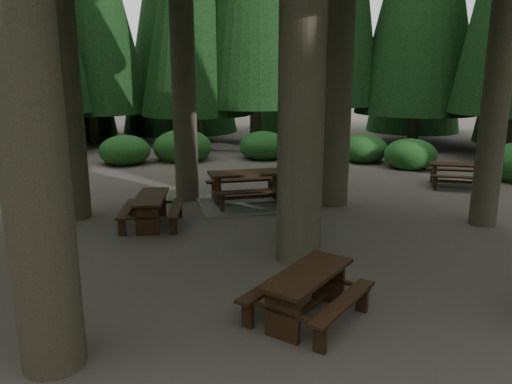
{
  "coord_description": "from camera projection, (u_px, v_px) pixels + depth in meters",
  "views": [
    {
      "loc": [
        -0.83,
        -8.68,
        3.55
      ],
      "look_at": [
        0.08,
        1.15,
        1.1
      ],
      "focal_mm": 35.0,
      "sensor_mm": 36.0,
      "label": 1
    }
  ],
  "objects": [
    {
      "name": "shrub_ring",
      "position": [
        289.0,
        230.0,
        10.01
      ],
      "size": [
        23.86,
        24.64,
        1.49
      ],
      "color": "#1D511B",
      "rests_on": "ground"
    },
    {
      "name": "ground",
      "position": [
        258.0,
        264.0,
        9.31
      ],
      "size": [
        80.0,
        80.0,
        0.0
      ],
      "primitive_type": "plane",
      "color": "#4F4740",
      "rests_on": "ground"
    },
    {
      "name": "picnic_table_d",
      "position": [
        457.0,
        171.0,
        15.27
      ],
      "size": [
        2.03,
        1.82,
        0.73
      ],
      "rotation": [
        0.0,
        0.0,
        -0.33
      ],
      "color": "black",
      "rests_on": "ground"
    },
    {
      "name": "picnic_table_b",
      "position": [
        151.0,
        206.0,
        11.46
      ],
      "size": [
        1.39,
        1.7,
        0.72
      ],
      "rotation": [
        0.0,
        0.0,
        1.54
      ],
      "color": "black",
      "rests_on": "ground"
    },
    {
      "name": "picnic_table_e",
      "position": [
        307.0,
        288.0,
        7.15
      ],
      "size": [
        2.14,
        2.18,
        0.73
      ],
      "rotation": [
        0.0,
        0.0,
        0.88
      ],
      "color": "black",
      "rests_on": "ground"
    },
    {
      "name": "picnic_table_c",
      "position": [
        248.0,
        193.0,
        13.36
      ],
      "size": [
        2.9,
        2.52,
        0.89
      ],
      "rotation": [
        0.0,
        0.0,
        0.15
      ],
      "color": "gray",
      "rests_on": "ground"
    }
  ]
}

